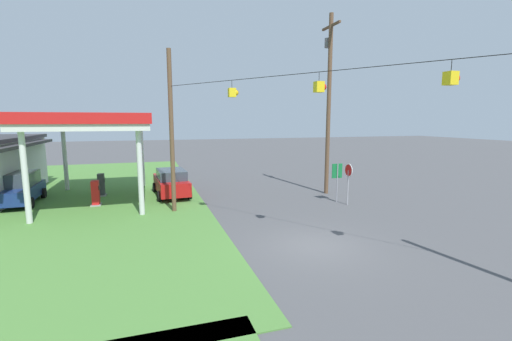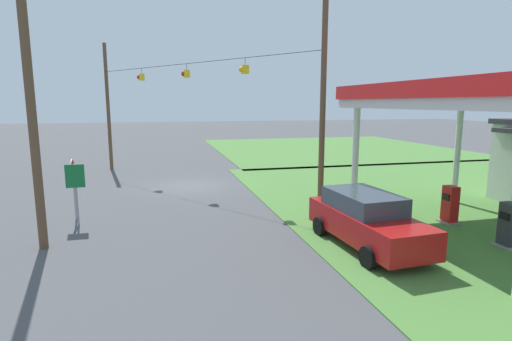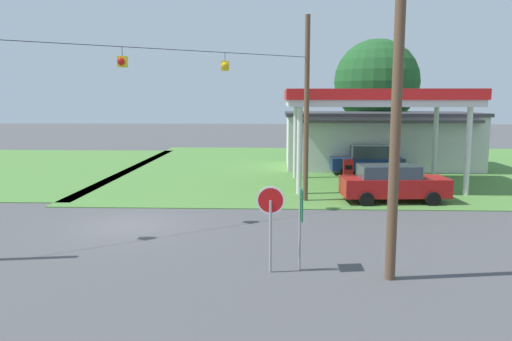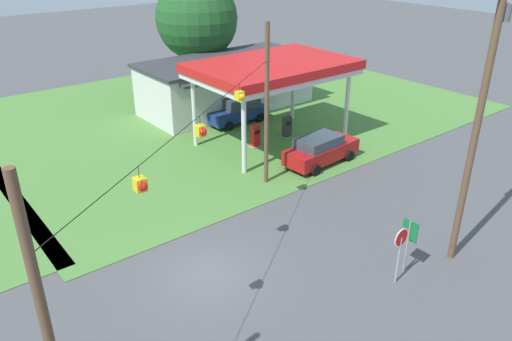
# 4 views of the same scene
# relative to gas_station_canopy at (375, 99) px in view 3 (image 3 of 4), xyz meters

# --- Properties ---
(ground_plane) EXTENTS (160.00, 160.00, 0.00)m
(ground_plane) POSITION_rel_gas_station_canopy_xyz_m (-11.22, -9.33, -4.91)
(ground_plane) COLOR #4C4C4F
(grass_verge_station_corner) EXTENTS (36.00, 28.00, 0.04)m
(grass_verge_station_corner) POSITION_rel_gas_station_canopy_xyz_m (2.00, 7.75, -4.89)
(grass_verge_station_corner) COLOR #4C7F38
(grass_verge_station_corner) RESTS_ON ground
(gas_station_canopy) EXTENTS (9.91, 6.66, 5.42)m
(gas_station_canopy) POSITION_rel_gas_station_canopy_xyz_m (0.00, 0.00, 0.00)
(gas_station_canopy) COLOR silver
(gas_station_canopy) RESTS_ON ground
(gas_station_store) EXTENTS (13.40, 6.65, 3.97)m
(gas_station_store) POSITION_rel_gas_station_canopy_xyz_m (1.91, 7.73, -2.91)
(gas_station_store) COLOR silver
(gas_station_store) RESTS_ON ground
(fuel_pump_near) EXTENTS (0.71, 0.56, 1.53)m
(fuel_pump_near) POSITION_rel_gas_station_canopy_xyz_m (-1.37, -0.00, -4.18)
(fuel_pump_near) COLOR gray
(fuel_pump_near) RESTS_ON ground
(fuel_pump_far) EXTENTS (0.71, 0.56, 1.53)m
(fuel_pump_far) POSITION_rel_gas_station_canopy_xyz_m (1.37, -0.00, -4.18)
(fuel_pump_far) COLOR gray
(fuel_pump_far) RESTS_ON ground
(car_at_pumps_front) EXTENTS (5.07, 2.36, 1.81)m
(car_at_pumps_front) POSITION_rel_gas_station_canopy_xyz_m (0.11, -4.46, -3.97)
(car_at_pumps_front) COLOR #AD1414
(car_at_pumps_front) RESTS_ON ground
(car_at_pumps_rear) EXTENTS (4.67, 2.19, 1.93)m
(car_at_pumps_rear) POSITION_rel_gas_station_canopy_xyz_m (0.53, 4.46, -3.93)
(car_at_pumps_rear) COLOR navy
(car_at_pumps_rear) RESTS_ON ground
(stop_sign_roadside) EXTENTS (0.80, 0.08, 2.50)m
(stop_sign_roadside) POSITION_rel_gas_station_canopy_xyz_m (-5.60, -14.40, -3.09)
(stop_sign_roadside) COLOR #99999E
(stop_sign_roadside) RESTS_ON ground
(route_sign) EXTENTS (0.10, 0.70, 2.40)m
(route_sign) POSITION_rel_gas_station_canopy_xyz_m (-4.73, -14.17, -3.20)
(route_sign) COLOR gray
(route_sign) RESTS_ON ground
(utility_pole_main) EXTENTS (2.20, 0.44, 11.94)m
(utility_pole_main) POSITION_rel_gas_station_canopy_xyz_m (-2.26, -14.81, 1.71)
(utility_pole_main) COLOR brown
(utility_pole_main) RESTS_ON ground
(signal_span_gantry) EXTENTS (14.63, 10.24, 8.77)m
(signal_span_gantry) POSITION_rel_gas_station_canopy_xyz_m (-11.22, -9.34, -0.20)
(signal_span_gantry) COLOR brown
(signal_span_gantry) RESTS_ON ground
(tree_behind_station) EXTENTS (6.78, 6.78, 9.65)m
(tree_behind_station) POSITION_rel_gas_station_canopy_xyz_m (2.57, 12.75, 1.34)
(tree_behind_station) COLOR #4C3828
(tree_behind_station) RESTS_ON ground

